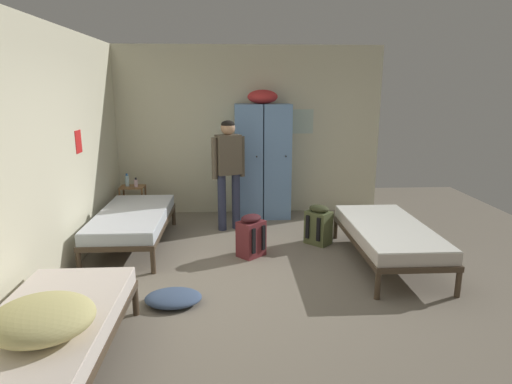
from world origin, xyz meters
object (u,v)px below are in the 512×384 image
shelf_unit (133,200)px  backpack_olive (319,225)px  bed_left_front (47,333)px  water_bottle (127,181)px  bed_left_rear (133,219)px  bed_right (388,233)px  person_traveler (228,165)px  bedding_heap (42,318)px  locker_bank (262,159)px  backpack_maroon (251,236)px  clothes_pile_denim (173,298)px  lotion_bottle (136,183)px

shelf_unit → backpack_olive: 3.03m
bed_left_front → water_bottle: bearing=94.7°
bed_left_rear → backpack_olive: backpack_olive is taller
bed_right → water_bottle: size_ratio=9.39×
bed_left_rear → person_traveler: person_traveler is taller
bed_right → water_bottle: 4.07m
bedding_heap → person_traveler: bearing=71.6°
locker_bank → bedding_heap: locker_bank is taller
water_bottle → backpack_maroon: bearing=-40.6°
bed_left_front → bed_right: bearing=32.1°
bed_left_rear → bed_left_front: size_ratio=1.00×
person_traveler → backpack_maroon: bearing=-75.8°
bed_left_front → clothes_pile_denim: bearing=56.4°
locker_bank → bed_right: size_ratio=1.09×
clothes_pile_denim → bed_left_front: bearing=-123.6°
bedding_heap → person_traveler: size_ratio=0.42×
locker_bank → lotion_bottle: 2.06m
bed_left_rear → backpack_maroon: backpack_maroon is taller
bedding_heap → lotion_bottle: bedding_heap is taller
bedding_heap → bed_right: bearing=35.3°
shelf_unit → bedding_heap: bedding_heap is taller
bed_left_front → bedding_heap: size_ratio=2.78×
bed_left_front → backpack_olive: size_ratio=3.45×
bed_left_rear → water_bottle: water_bottle is taller
shelf_unit → lotion_bottle: (0.07, -0.04, 0.29)m
bedding_heap → backpack_olive: bedding_heap is taller
bed_left_rear → water_bottle: 1.28m
bed_right → backpack_olive: (-0.70, 0.73, -0.12)m
shelf_unit → bed_right: size_ratio=0.30×
water_bottle → lotion_bottle: 0.16m
lotion_bottle → backpack_maroon: 2.38m
bed_right → bed_left_rear: (-3.23, 0.76, 0.00)m
water_bottle → backpack_maroon: size_ratio=0.37×
bed_left_front → shelf_unit: bearing=93.6°
person_traveler → water_bottle: 1.74m
bed_left_rear → backpack_maroon: (1.57, -0.43, -0.12)m
water_bottle → backpack_maroon: water_bottle is taller
backpack_maroon → bed_right: bearing=-11.3°
person_traveler → backpack_maroon: (0.28, -1.10, -0.73)m
bed_left_rear → lotion_bottle: bearing=99.0°
bed_left_front → backpack_olive: 3.74m
shelf_unit → backpack_maroon: bearing=-41.5°
locker_bank → water_bottle: locker_bank is taller
shelf_unit → backpack_olive: shelf_unit is taller
bed_right → person_traveler: (-1.94, 1.43, 0.61)m
bed_left_front → backpack_olive: bearing=47.5°
shelf_unit → bed_left_rear: (0.25, -1.18, 0.04)m
backpack_maroon → clothes_pile_denim: size_ratio=0.97×
person_traveler → lotion_bottle: 1.59m
backpack_olive → bed_left_rear: bearing=179.3°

